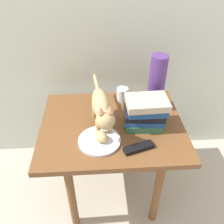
{
  "coord_description": "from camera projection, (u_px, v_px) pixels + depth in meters",
  "views": [
    {
      "loc": [
        -0.06,
        -1.0,
        1.41
      ],
      "look_at": [
        0.0,
        0.0,
        0.65
      ],
      "focal_mm": 38.42,
      "sensor_mm": 36.0,
      "label": 1
    }
  ],
  "objects": [
    {
      "name": "back_panel",
      "position": [
        107.0,
        0.0,
        1.32
      ],
      "size": [
        4.0,
        0.04,
        2.2
      ],
      "primitive_type": "cube",
      "color": "silver",
      "rests_on": "ground"
    },
    {
      "name": "side_table",
      "position": [
        112.0,
        134.0,
        1.35
      ],
      "size": [
        0.77,
        0.62,
        0.57
      ],
      "color": "brown",
      "rests_on": "ground"
    },
    {
      "name": "green_vase",
      "position": [
        157.0,
        83.0,
        1.33
      ],
      "size": [
        0.09,
        0.09,
        0.32
      ],
      "primitive_type": "cylinder",
      "color": "#4C2D72",
      "rests_on": "side_table"
    },
    {
      "name": "bread_roll",
      "position": [
        100.0,
        136.0,
        1.16
      ],
      "size": [
        0.1,
        0.1,
        0.05
      ],
      "primitive_type": "ellipsoid",
      "rotation": [
        0.0,
        0.0,
        2.32
      ],
      "color": "#E0BC7A",
      "rests_on": "plate"
    },
    {
      "name": "cat",
      "position": [
        102.0,
        107.0,
        1.2
      ],
      "size": [
        0.12,
        0.48,
        0.23
      ],
      "color": "tan",
      "rests_on": "side_table"
    },
    {
      "name": "book_stack",
      "position": [
        145.0,
        112.0,
        1.24
      ],
      "size": [
        0.22,
        0.17,
        0.17
      ],
      "color": "#336B4C",
      "rests_on": "side_table"
    },
    {
      "name": "plate",
      "position": [
        99.0,
        141.0,
        1.19
      ],
      "size": [
        0.21,
        0.21,
        0.01
      ],
      "primitive_type": "cylinder",
      "color": "silver",
      "rests_on": "side_table"
    },
    {
      "name": "ground_plane",
      "position": [
        112.0,
        187.0,
        1.64
      ],
      "size": [
        6.0,
        6.0,
        0.0
      ],
      "primitive_type": "plane",
      "color": "#B2A899"
    },
    {
      "name": "tv_remote",
      "position": [
        139.0,
        148.0,
        1.14
      ],
      "size": [
        0.16,
        0.09,
        0.02
      ],
      "primitive_type": "cube",
      "rotation": [
        0.0,
        0.0,
        0.31
      ],
      "color": "black",
      "rests_on": "side_table"
    },
    {
      "name": "candle_jar",
      "position": [
        122.0,
        95.0,
        1.46
      ],
      "size": [
        0.07,
        0.07,
        0.08
      ],
      "color": "silver",
      "rests_on": "side_table"
    }
  ]
}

